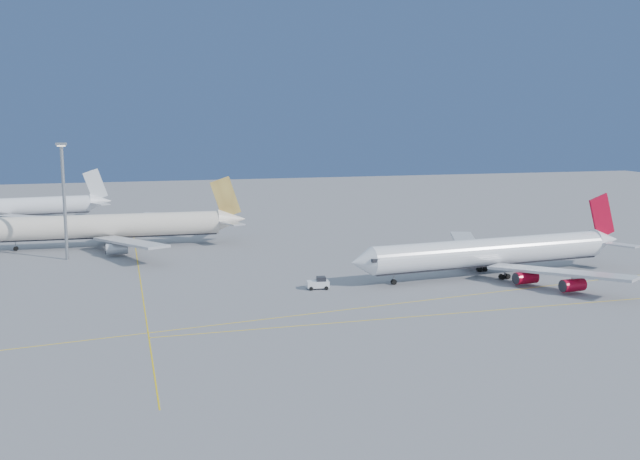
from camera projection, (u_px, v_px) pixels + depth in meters
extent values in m
plane|color=slate|center=(383.00, 295.00, 123.11)|extent=(500.00, 500.00, 0.00)
cube|color=yellow|center=(445.00, 314.00, 111.14)|extent=(90.00, 0.18, 0.02)
cube|color=yellow|center=(396.00, 304.00, 117.40)|extent=(118.86, 16.88, 0.02)
cube|color=yellow|center=(139.00, 273.00, 140.88)|extent=(0.18, 140.00, 0.02)
cylinder|color=white|center=(490.00, 252.00, 138.04)|extent=(51.10, 10.38, 5.26)
cone|color=white|center=(362.00, 262.00, 128.07)|extent=(4.60, 5.65, 5.26)
cone|color=white|center=(605.00, 240.00, 148.36)|extent=(6.83, 5.62, 5.00)
cube|color=black|center=(370.00, 258.00, 128.62)|extent=(1.95, 5.12, 0.64)
cube|color=#B7B7BC|center=(560.00, 272.00, 126.40)|extent=(17.85, 24.83, 0.50)
cube|color=#B7B7BC|center=(467.00, 245.00, 153.48)|extent=(13.47, 26.32, 0.50)
cube|color=#A2061F|center=(602.00, 216.00, 147.09)|extent=(6.99, 1.11, 9.60)
cylinder|color=gray|center=(394.00, 276.00, 130.95)|extent=(0.22, 0.22, 2.09)
cylinder|color=black|center=(394.00, 282.00, 131.11)|extent=(1.06, 0.73, 1.00)
cylinder|color=gray|center=(505.00, 271.00, 135.44)|extent=(0.29, 0.29, 2.09)
cylinder|color=black|center=(505.00, 277.00, 135.60)|extent=(1.08, 0.91, 1.00)
cylinder|color=gray|center=(482.00, 264.00, 142.28)|extent=(0.29, 0.29, 2.09)
cylinder|color=black|center=(482.00, 269.00, 142.44)|extent=(1.08, 0.91, 1.00)
cylinder|color=#A2061F|center=(526.00, 278.00, 129.67)|extent=(4.56, 2.70, 2.27)
cylinder|color=#A2061F|center=(573.00, 285.00, 123.82)|extent=(4.56, 2.70, 2.27)
cylinder|color=#A2061F|center=(465.00, 258.00, 148.05)|extent=(4.56, 2.70, 2.27)
cylinder|color=#A2061F|center=(460.00, 251.00, 156.71)|extent=(4.56, 2.70, 2.27)
cylinder|color=beige|center=(110.00, 226.00, 169.33)|extent=(51.53, 7.11, 5.63)
cone|color=beige|center=(232.00, 219.00, 176.27)|extent=(7.07, 5.55, 5.35)
cube|color=#B7B7BC|center=(130.00, 242.00, 155.84)|extent=(16.04, 27.31, 0.54)
cube|color=#B7B7BC|center=(131.00, 223.00, 185.59)|extent=(17.35, 26.87, 0.54)
cube|color=#D8B450|center=(226.00, 197.00, 175.08)|extent=(7.61, 0.66, 10.45)
cylinder|color=gray|center=(16.00, 244.00, 164.76)|extent=(0.24, 0.24, 2.27)
cylinder|color=black|center=(16.00, 249.00, 164.93)|extent=(1.11, 0.72, 1.09)
cylinder|color=gray|center=(114.00, 243.00, 166.25)|extent=(0.32, 0.32, 2.27)
cylinder|color=black|center=(114.00, 247.00, 166.42)|extent=(1.11, 0.92, 1.09)
cylinder|color=gray|center=(115.00, 237.00, 173.92)|extent=(0.32, 0.32, 2.27)
cylinder|color=black|center=(115.00, 242.00, 174.09)|extent=(1.11, 0.92, 1.09)
cylinder|color=#B7B7BC|center=(117.00, 249.00, 158.09)|extent=(4.81, 2.61, 2.47)
cylinder|color=#B7B7BC|center=(120.00, 232.00, 182.54)|extent=(4.81, 2.61, 2.47)
cylinder|color=white|center=(7.00, 207.00, 208.84)|extent=(46.92, 10.73, 5.22)
cone|color=white|center=(101.00, 201.00, 218.86)|extent=(7.07, 5.70, 4.96)
cube|color=#B7B7BC|center=(23.00, 217.00, 197.77)|extent=(17.69, 23.76, 0.51)
cube|color=#B7B7BC|center=(23.00, 206.00, 223.60)|extent=(12.81, 25.36, 0.51)
cube|color=silver|center=(95.00, 185.00, 217.53)|extent=(7.17, 1.27, 9.87)
cylinder|color=gray|center=(11.00, 219.00, 206.27)|extent=(0.30, 0.30, 2.14)
cylinder|color=black|center=(11.00, 223.00, 206.44)|extent=(1.12, 0.96, 1.03)
cylinder|color=gray|center=(11.00, 216.00, 213.08)|extent=(0.30, 0.30, 2.14)
cylinder|color=black|center=(11.00, 220.00, 213.24)|extent=(1.12, 0.96, 1.03)
cylinder|color=#B7B7BC|center=(13.00, 223.00, 199.33)|extent=(4.72, 2.85, 2.33)
cylinder|color=#B7B7BC|center=(14.00, 213.00, 220.57)|extent=(4.72, 2.85, 2.33)
cube|color=white|center=(318.00, 284.00, 127.65)|extent=(4.12, 2.42, 1.18)
cube|color=black|center=(321.00, 279.00, 127.60)|extent=(1.76, 1.84, 0.88)
cylinder|color=black|center=(311.00, 289.00, 126.52)|extent=(0.72, 0.42, 0.69)
cylinder|color=black|center=(310.00, 286.00, 128.53)|extent=(0.72, 0.42, 0.69)
cylinder|color=black|center=(326.00, 288.00, 126.94)|extent=(0.72, 0.42, 0.69)
cylinder|color=black|center=(325.00, 285.00, 128.94)|extent=(0.72, 0.42, 0.69)
cylinder|color=gray|center=(64.00, 203.00, 152.89)|extent=(0.69, 0.69, 24.78)
cube|color=gray|center=(61.00, 144.00, 150.97)|extent=(2.18, 2.18, 0.50)
cube|color=white|center=(61.00, 146.00, 151.03)|extent=(1.59, 1.59, 0.25)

